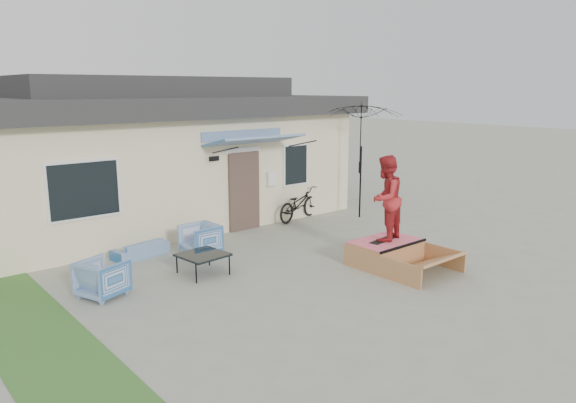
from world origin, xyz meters
TOP-DOWN VIEW (x-y plane):
  - ground at (0.00, 0.00)m, footprint 90.00×90.00m
  - grass_strip at (-5.20, 2.00)m, footprint 1.40×8.00m
  - house at (0.00, 7.99)m, footprint 10.80×8.49m
  - loveseat at (-2.20, 4.01)m, footprint 1.34×0.59m
  - armchair_left at (-3.76, 2.22)m, footprint 0.92×0.95m
  - armchair_right at (-1.06, 3.29)m, footprint 0.73×0.77m
  - coffee_table at (-1.71, 2.11)m, footprint 0.95×0.95m
  - bicycle at (2.84, 4.37)m, footprint 1.90×1.06m
  - patio_umbrella at (4.44, 3.45)m, footprint 2.82×2.71m
  - skate_ramp at (1.70, 0.18)m, footprint 1.52×2.01m
  - skateboard at (1.70, 0.23)m, footprint 0.87×0.33m
  - skater at (1.70, 0.23)m, footprint 1.05×0.90m

SIDE VIEW (x-z plane):
  - ground at x=0.00m, z-range 0.00..0.00m
  - grass_strip at x=-5.20m, z-range 0.00..0.01m
  - coffee_table at x=-1.71m, z-range 0.00..0.43m
  - skate_ramp at x=1.70m, z-range 0.00..0.50m
  - loveseat at x=-2.20m, z-range 0.00..0.50m
  - armchair_left at x=-3.76m, z-range 0.00..0.77m
  - armchair_right at x=-1.06m, z-range 0.00..0.78m
  - skateboard at x=1.70m, z-range 0.50..0.55m
  - bicycle at x=2.84m, z-range 0.00..1.15m
  - skater at x=1.70m, z-range 0.55..2.39m
  - patio_umbrella at x=4.44m, z-range 0.65..2.85m
  - house at x=0.00m, z-range -0.11..3.99m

